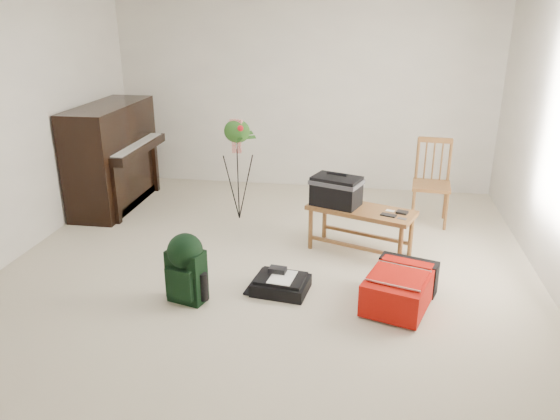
% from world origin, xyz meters
% --- Properties ---
extents(floor, '(5.00, 5.50, 0.01)m').
position_xyz_m(floor, '(0.00, 0.00, 0.00)').
color(floor, beige).
rests_on(floor, ground).
extents(wall_back, '(5.00, 0.04, 2.50)m').
position_xyz_m(wall_back, '(0.00, 2.75, 1.25)').
color(wall_back, beige).
rests_on(wall_back, floor).
extents(piano, '(0.71, 1.50, 1.25)m').
position_xyz_m(piano, '(-2.19, 1.60, 0.60)').
color(piano, black).
rests_on(piano, floor).
extents(bench, '(1.13, 0.76, 0.81)m').
position_xyz_m(bench, '(0.66, 0.63, 0.57)').
color(bench, brown).
rests_on(bench, floor).
extents(dining_chair, '(0.45, 0.45, 0.96)m').
position_xyz_m(dining_chair, '(1.61, 1.62, 0.47)').
color(dining_chair, brown).
rests_on(dining_chair, floor).
extents(red_suitcase, '(0.67, 0.83, 0.30)m').
position_xyz_m(red_suitcase, '(1.20, -0.31, 0.16)').
color(red_suitcase, '#C20808').
rests_on(red_suitcase, floor).
extents(black_duffel, '(0.51, 0.43, 0.20)m').
position_xyz_m(black_duffel, '(0.19, -0.28, 0.07)').
color(black_duffel, black).
rests_on(black_duffel, floor).
extents(green_backpack, '(0.34, 0.32, 0.61)m').
position_xyz_m(green_backpack, '(-0.56, -0.56, 0.33)').
color(green_backpack, black).
rests_on(green_backpack, floor).
extents(flower_stand, '(0.46, 0.46, 1.21)m').
position_xyz_m(flower_stand, '(-0.57, 1.38, 0.59)').
color(flower_stand, black).
rests_on(flower_stand, floor).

